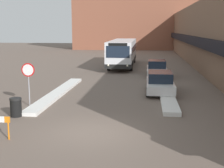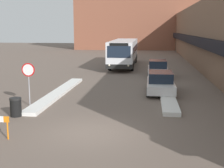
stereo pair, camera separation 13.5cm
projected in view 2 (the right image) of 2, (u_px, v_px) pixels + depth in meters
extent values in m
plane|color=#66564C|center=(91.00, 132.00, 13.25)|extent=(160.00, 160.00, 0.00)
cube|color=brown|center=(218.00, 35.00, 34.91)|extent=(5.00, 60.00, 7.19)
cube|color=black|center=(193.00, 40.00, 35.32)|extent=(0.50, 60.00, 0.90)
cube|color=brown|center=(139.00, 14.00, 65.32)|extent=(26.00, 8.00, 14.56)
cube|color=silver|center=(59.00, 93.00, 20.92)|extent=(0.90, 10.89, 0.19)
cube|color=silver|center=(166.00, 90.00, 21.79)|extent=(0.90, 12.87, 0.23)
cube|color=silver|center=(124.00, 51.00, 36.08)|extent=(2.59, 12.48, 2.55)
cube|color=black|center=(124.00, 60.00, 36.27)|extent=(2.61, 12.50, 0.45)
cube|color=#192333|center=(124.00, 48.00, 36.02)|extent=(2.62, 11.48, 0.70)
cube|color=#192333|center=(119.00, 52.00, 29.91)|extent=(2.28, 0.03, 1.15)
cube|color=black|center=(119.00, 45.00, 29.78)|extent=(1.82, 0.03, 0.28)
sphere|color=#F2EAC6|center=(109.00, 65.00, 30.23)|extent=(0.20, 0.20, 0.20)
sphere|color=#F2EAC6|center=(128.00, 66.00, 30.02)|extent=(0.20, 0.20, 0.20)
cylinder|color=black|center=(110.00, 65.00, 32.65)|extent=(0.28, 1.10, 1.10)
cylinder|color=black|center=(132.00, 66.00, 32.37)|extent=(0.28, 1.10, 1.10)
cylinder|color=black|center=(117.00, 58.00, 40.21)|extent=(0.28, 1.10, 1.10)
cylinder|color=black|center=(136.00, 58.00, 39.94)|extent=(0.28, 1.10, 1.10)
cube|color=silver|center=(160.00, 85.00, 21.25)|extent=(1.81, 4.52, 0.55)
cube|color=#192333|center=(161.00, 76.00, 21.26)|extent=(1.60, 2.49, 0.65)
cylinder|color=black|center=(174.00, 93.00, 19.82)|extent=(0.20, 0.60, 0.60)
cylinder|color=black|center=(148.00, 92.00, 20.02)|extent=(0.20, 0.60, 0.60)
cylinder|color=black|center=(171.00, 85.00, 22.56)|extent=(0.20, 0.60, 0.60)
cylinder|color=black|center=(148.00, 85.00, 22.76)|extent=(0.20, 0.60, 0.60)
cube|color=silver|center=(158.00, 70.00, 28.57)|extent=(1.78, 4.38, 0.54)
cube|color=#192333|center=(158.00, 64.00, 28.57)|extent=(1.56, 2.41, 0.67)
cylinder|color=black|center=(167.00, 75.00, 27.19)|extent=(0.20, 0.68, 0.68)
cylinder|color=black|center=(149.00, 75.00, 27.38)|extent=(0.20, 0.68, 0.68)
cylinder|color=black|center=(166.00, 71.00, 29.84)|extent=(0.20, 0.68, 0.68)
cylinder|color=black|center=(149.00, 71.00, 30.03)|extent=(0.20, 0.68, 0.68)
cylinder|color=gray|center=(29.00, 85.00, 17.59)|extent=(0.07, 0.07, 2.45)
cylinder|color=red|center=(28.00, 70.00, 17.42)|extent=(0.76, 0.03, 0.76)
cylinder|color=white|center=(28.00, 70.00, 17.41)|extent=(0.62, 0.02, 0.62)
cylinder|color=black|center=(16.00, 108.00, 15.57)|extent=(0.56, 0.56, 0.85)
cylinder|color=black|center=(15.00, 99.00, 15.49)|extent=(0.59, 0.59, 0.10)
cylinder|color=orange|center=(8.00, 131.00, 12.34)|extent=(0.06, 0.06, 0.70)
cube|color=white|center=(1.00, 119.00, 12.29)|extent=(0.22, 0.04, 0.24)
cube|color=orange|center=(6.00, 119.00, 12.26)|extent=(0.22, 0.04, 0.24)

